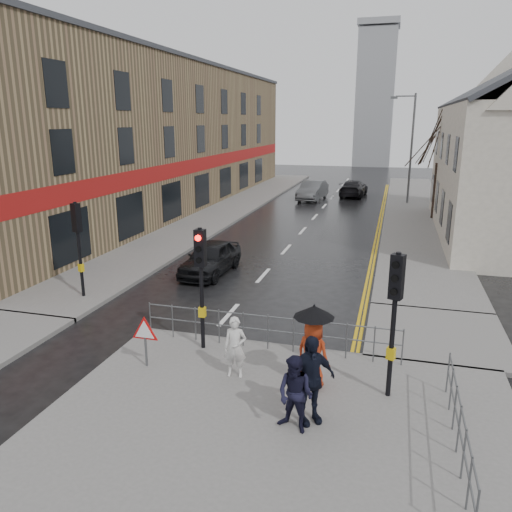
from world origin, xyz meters
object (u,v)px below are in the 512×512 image
Objects in this scene: pedestrian_d at (310,380)px; car_parked at (211,258)px; pedestrian_a at (235,347)px; pedestrian_b at (295,394)px; car_mid at (312,190)px; pedestrian_with_umbrella at (313,343)px.

car_parked is at bearing 85.57° from pedestrian_d.
pedestrian_a is 0.79× the size of pedestrian_d.
pedestrian_b is at bearing -155.64° from pedestrian_d.
car_mid is at bearing 116.62° from pedestrian_b.
car_parked is at bearing 124.38° from pedestrian_with_umbrella.
pedestrian_a is 2.52m from pedestrian_d.
pedestrian_d is 11.31m from car_parked.
pedestrian_with_umbrella is at bearing -53.14° from car_parked.
pedestrian_d is at bearing -56.55° from car_parked.
pedestrian_b is 0.41× the size of car_parked.
pedestrian_a is at bearing 153.61° from pedestrian_b.
pedestrian_a is 2.58m from pedestrian_b.
car_parked is at bearing 136.98° from pedestrian_b.
pedestrian_with_umbrella is 10.02m from car_parked.
pedestrian_a is at bearing -63.12° from car_parked.
pedestrian_a reaches higher than car_parked.
car_mid is at bearing 99.33° from pedestrian_with_umbrella.
pedestrian_b reaches higher than pedestrian_a.
pedestrian_d is 0.49× the size of car_parked.
car_mid reaches higher than car_parked.
pedestrian_b reaches higher than car_mid.
pedestrian_with_umbrella is (0.05, 1.81, 0.31)m from pedestrian_b.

